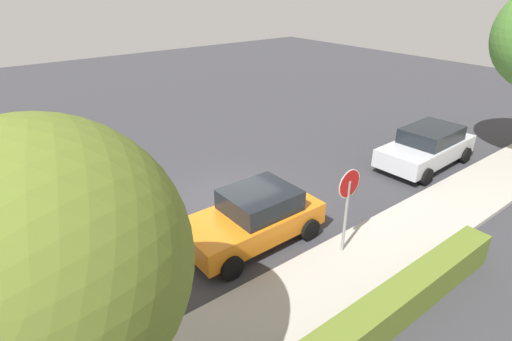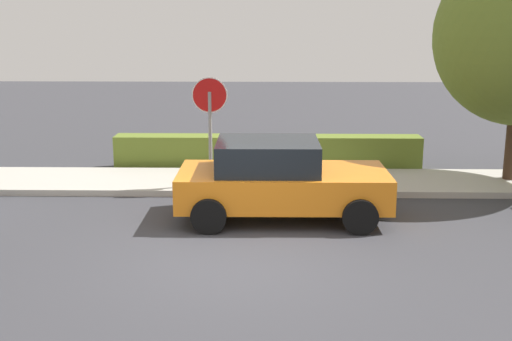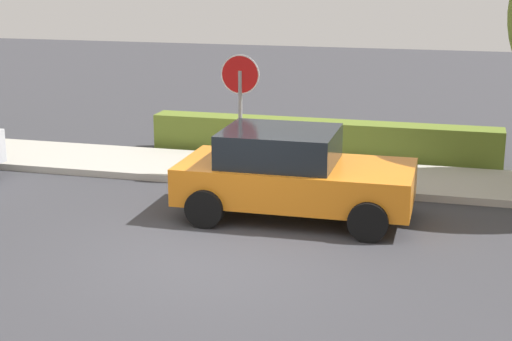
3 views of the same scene
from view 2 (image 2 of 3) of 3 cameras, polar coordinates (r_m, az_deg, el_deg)
ground_plane at (r=10.26m, az=-1.74°, el=-7.93°), size 60.00×60.00×0.00m
sidewalk_curb at (r=14.77m, az=-0.81°, el=-1.01°), size 32.00×2.18×0.14m
stop_sign at (r=13.94m, az=-4.12°, el=5.05°), size 0.77×0.08×2.52m
parked_car_orange at (r=12.14m, az=2.05°, el=-0.79°), size 3.95×2.10×1.51m
front_yard_hedge at (r=16.30m, az=1.03°, el=1.64°), size 7.73×0.64×0.85m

